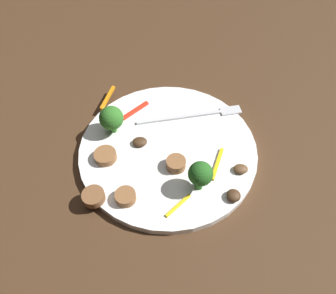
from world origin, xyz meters
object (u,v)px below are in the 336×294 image
at_px(broccoli_floret_1, 111,118).
at_px(pepper_strip_1, 178,205).
at_px(broccoli_floret_0, 200,174).
at_px(pepper_strip_3, 108,98).
at_px(plate, 168,149).
at_px(mushroom_1, 241,169).
at_px(sausage_slice_0, 176,164).
at_px(mushroom_2, 233,195).
at_px(sausage_slice_1, 126,197).
at_px(mushroom_0, 140,142).
at_px(pepper_strip_0, 217,164).
at_px(fork, 198,115).
at_px(sausage_slice_2, 94,197).
at_px(sausage_slice_3, 105,156).
at_px(pepper_strip_2, 135,110).

distance_m(broccoli_floret_1, pepper_strip_1, 0.17).
distance_m(broccoli_floret_0, pepper_strip_3, 0.24).
xyz_separation_m(plate, mushroom_1, (0.11, -0.05, 0.01)).
bearing_deg(pepper_strip_3, sausage_slice_0, -53.25).
bearing_deg(mushroom_2, sausage_slice_1, 178.42).
xyz_separation_m(broccoli_floret_0, mushroom_2, (0.05, -0.02, -0.03)).
distance_m(mushroom_0, pepper_strip_0, 0.13).
relative_size(fork, mushroom_0, 7.79).
distance_m(sausage_slice_0, pepper_strip_1, 0.07).
bearing_deg(broccoli_floret_0, fork, 84.96).
distance_m(plate, mushroom_0, 0.05).
bearing_deg(mushroom_0, sausage_slice_2, -123.30).
bearing_deg(broccoli_floret_0, sausage_slice_0, 129.72).
height_order(fork, pepper_strip_0, same).
distance_m(broccoli_floret_1, sausage_slice_1, 0.13).
xyz_separation_m(sausage_slice_1, pepper_strip_0, (0.14, 0.05, -0.00)).
bearing_deg(sausage_slice_0, mushroom_2, -35.92).
bearing_deg(pepper_strip_3, broccoli_floret_1, -78.80).
relative_size(broccoli_floret_0, sausage_slice_0, 1.79).
xyz_separation_m(sausage_slice_3, mushroom_0, (0.05, 0.03, -0.00)).
bearing_deg(pepper_strip_0, fork, 101.01).
xyz_separation_m(sausage_slice_1, mushroom_2, (0.15, -0.00, -0.00)).
xyz_separation_m(sausage_slice_2, mushroom_0, (0.06, 0.10, -0.00)).
bearing_deg(sausage_slice_3, broccoli_floret_1, 80.91).
height_order(fork, sausage_slice_0, sausage_slice_0).
xyz_separation_m(mushroom_0, mushroom_1, (0.15, -0.06, 0.00)).
relative_size(fork, pepper_strip_0, 3.03).
distance_m(mushroom_2, pepper_strip_3, 0.28).
bearing_deg(sausage_slice_1, mushroom_2, -1.58).
height_order(sausage_slice_1, pepper_strip_2, sausage_slice_1).
bearing_deg(mushroom_0, pepper_strip_1, -64.26).
xyz_separation_m(mushroom_1, pepper_strip_1, (-0.10, -0.05, -0.00)).
height_order(sausage_slice_0, sausage_slice_3, sausage_slice_0).
height_order(fork, mushroom_0, mushroom_0).
bearing_deg(plate, sausage_slice_3, -169.67).
xyz_separation_m(sausage_slice_2, pepper_strip_0, (0.18, 0.05, -0.00)).
bearing_deg(broccoli_floret_1, pepper_strip_0, -24.82).
bearing_deg(mushroom_2, mushroom_0, 142.20).
xyz_separation_m(broccoli_floret_0, pepper_strip_1, (-0.03, -0.03, -0.03)).
bearing_deg(fork, broccoli_floret_0, -102.94).
height_order(plate, mushroom_1, mushroom_1).
bearing_deg(sausage_slice_3, sausage_slice_1, -65.03).
distance_m(plate, sausage_slice_3, 0.10).
bearing_deg(mushroom_1, sausage_slice_0, 173.09).
xyz_separation_m(fork, sausage_slice_2, (-0.16, -0.15, 0.00)).
xyz_separation_m(sausage_slice_2, pepper_strip_2, (0.05, 0.17, -0.00)).
distance_m(broccoli_floret_0, pepper_strip_1, 0.05).
bearing_deg(mushroom_2, fork, 102.15).
distance_m(broccoli_floret_0, mushroom_0, 0.12).
relative_size(mushroom_1, pepper_strip_3, 0.37).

